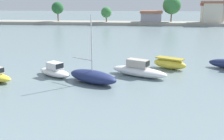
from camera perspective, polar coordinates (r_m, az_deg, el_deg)
The scene contains 5 objects.
moored_boat_3 at distance 24.96m, azimuth -12.48°, elevation -0.25°, with size 4.05×3.35×1.34m.
moored_boat_4 at distance 22.42m, azimuth -4.29°, elevation -1.43°, with size 5.14×3.98×5.76m.
moored_boat_5 at distance 24.48m, azimuth 5.89°, elevation -0.08°, with size 5.70×3.85×1.58m.
moored_boat_6 at distance 27.71m, azimuth 12.51°, elevation 1.41°, with size 3.68×2.87×1.16m.
distant_shoreline at distance 81.46m, azimuth 8.36°, elevation 11.30°, with size 119.72×8.01×8.56m.
Camera 1 is at (8.68, -7.32, 6.75)m, focal length 41.68 mm.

